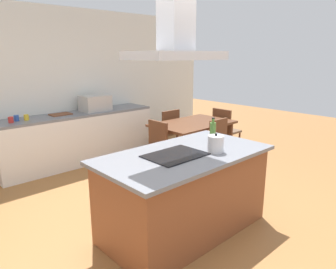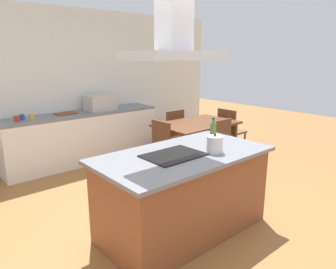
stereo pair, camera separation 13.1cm
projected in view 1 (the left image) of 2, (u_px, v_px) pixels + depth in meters
The scene contains 18 objects.
ground at pixel (110, 189), 4.56m from camera, with size 16.00×16.00×0.00m, color #936033.
wall_back at pixel (52, 87), 5.47m from camera, with size 7.20×0.10×2.70m, color silver.
kitchen_island at pixel (184, 192), 3.39m from camera, with size 1.87×1.01×0.90m.
cooktop at pixel (175, 155), 3.18m from camera, with size 0.60×0.44×0.01m, color black.
tea_kettle at pixel (216, 144), 3.29m from camera, with size 0.22×0.17×0.20m.
olive_oil_bottle at pixel (213, 132), 3.62m from camera, with size 0.07×0.07×0.30m.
back_counter at pixel (79, 138), 5.60m from camera, with size 2.80×0.62×0.90m.
countertop_microwave at pixel (95, 103), 5.69m from camera, with size 0.50×0.38×0.28m, color #B2AFAA.
coffee_mug_red at pixel (11, 120), 4.71m from camera, with size 0.08×0.08×0.09m, color red.
coffee_mug_blue at pixel (16, 118), 4.84m from camera, with size 0.08×0.08×0.09m, color #2D56B2.
coffee_mug_yellow at pixel (26, 117), 4.89m from camera, with size 0.08×0.08×0.09m, color gold.
cutting_board at pixel (60, 114), 5.34m from camera, with size 0.34×0.24×0.02m, color brown.
dining_table at pixel (193, 127), 5.47m from camera, with size 1.40×0.90×0.75m.
chair_at_left_end at pixel (153, 146), 4.90m from camera, with size 0.42×0.42×0.89m.
chair_at_right_end at pixel (224, 128), 6.11m from camera, with size 0.42×0.42×0.89m.
chair_facing_island at pixel (223, 144), 5.03m from camera, with size 0.42×0.42×0.89m.
chair_facing_back_wall at pixel (167, 129), 5.98m from camera, with size 0.42×0.42×0.89m.
range_hood at pixel (176, 32), 2.89m from camera, with size 0.90×0.55×0.78m.
Camera 1 is at (-2.26, -2.17, 1.90)m, focal length 33.46 mm.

